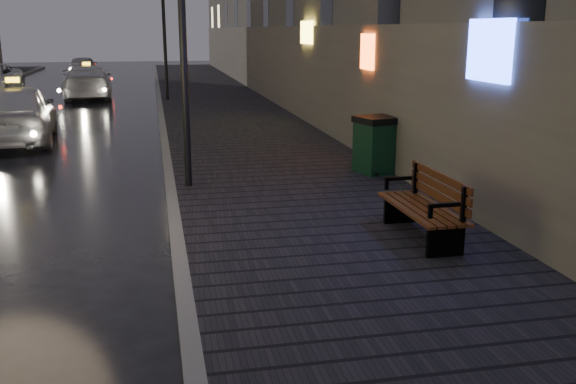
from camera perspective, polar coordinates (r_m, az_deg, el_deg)
The scene contains 10 objects.
ground at distance 7.10m, azimuth -21.33°, elevation -12.68°, with size 120.00×120.00×0.00m, color black.
sidewalk at distance 27.55m, azimuth -6.30°, elevation 7.90°, with size 4.60×58.00×0.15m, color black.
curb at distance 27.43m, azimuth -11.34°, elevation 7.68°, with size 0.20×58.00×0.15m, color slate.
lamp_near at distance 12.28m, azimuth -9.43°, elevation 15.90°, with size 0.36×0.36×5.28m.
lamp_far at distance 28.27m, azimuth -10.99°, elevation 14.82°, with size 0.36×0.36×5.28m.
bench at distance 9.44m, azimuth 12.24°, elevation -1.20°, with size 0.68×1.90×0.97m.
trash_bin at distance 13.61m, azimuth 7.86°, elevation 4.22°, with size 0.96×0.96×1.19m.
taxi_near at distance 19.44m, azimuth -23.04°, elevation 6.48°, with size 1.98×4.93×1.68m, color silver.
taxi_mid at distance 31.13m, azimuth -17.38°, elevation 9.32°, with size 2.11×5.20×1.51m, color silver.
car_far at distance 45.53m, azimuth -17.72°, elevation 10.59°, with size 1.62×4.03×1.37m, color #A8A8B0.
Camera 1 is at (1.27, -6.26, 3.10)m, focal length 40.00 mm.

